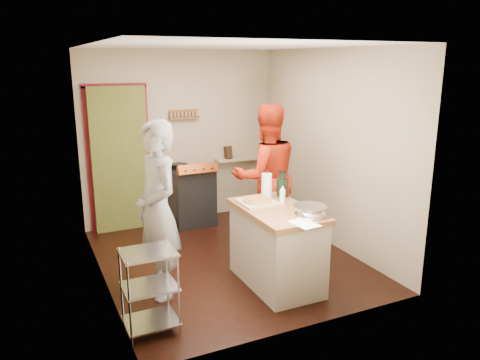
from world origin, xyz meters
The scene contains 10 objects.
floor centered at (0.00, 0.00, 0.00)m, with size 3.50×3.50×0.00m, color black.
back_wall centered at (-0.64, 1.78, 1.13)m, with size 3.00×0.44×2.60m.
left_wall centered at (-1.50, 0.00, 1.30)m, with size 0.04×3.50×2.60m, color tan.
right_wall centered at (1.50, 0.00, 1.30)m, with size 0.04×3.50×2.60m, color tan.
ceiling centered at (0.00, 0.00, 2.61)m, with size 3.00×3.50×0.02m, color white.
stove centered at (0.05, 1.42, 0.45)m, with size 0.60×0.63×1.00m.
wire_shelving centered at (-1.28, -1.20, 0.44)m, with size 0.48×0.40×0.80m.
island centered at (0.24, -0.85, 0.47)m, with size 0.70×1.29×1.20m.
person_stripe centered at (-1.00, -0.53, 0.94)m, with size 0.68×0.45×1.87m, color silver.
person_red centered at (0.67, 0.22, 0.95)m, with size 0.93×0.72×1.91m, color #B3230B.
Camera 1 is at (-2.17, -5.05, 2.44)m, focal length 35.00 mm.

